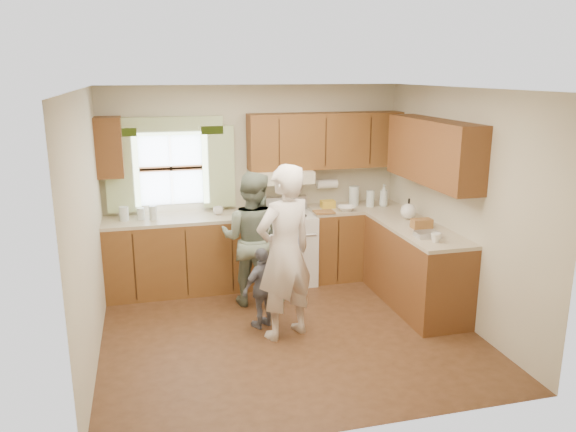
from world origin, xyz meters
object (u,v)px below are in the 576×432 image
object	(u,v)px
woman_left	(285,253)
child	(263,288)
woman_right	(252,239)
stove	(283,247)

from	to	relation	value
woman_left	child	world-z (taller)	woman_left
woman_left	child	xyz separation A→B (m)	(-0.17, 0.26, -0.46)
child	woman_right	bearing A→B (deg)	-118.32
woman_left	child	distance (m)	0.56
woman_left	child	size ratio (longest dim) A/B	2.05
stove	child	size ratio (longest dim) A/B	1.22
woman_left	woman_right	distance (m)	0.94
woman_right	child	xyz separation A→B (m)	(-0.02, -0.66, -0.35)
stove	child	bearing A→B (deg)	-112.93
woman_left	woman_right	xyz separation A→B (m)	(-0.16, 0.92, -0.11)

